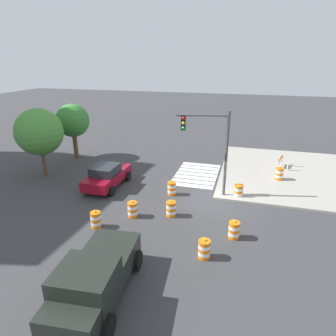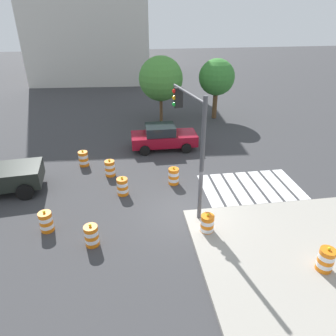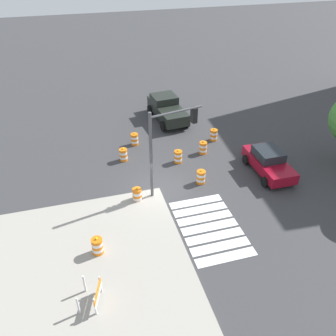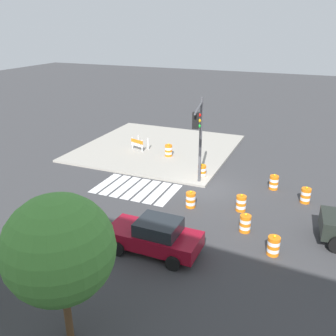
{
  "view_description": "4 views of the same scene",
  "coord_description": "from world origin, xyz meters",
  "px_view_note": "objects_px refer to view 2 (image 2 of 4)",
  "views": [
    {
      "loc": [
        -17.18,
        -1.77,
        8.6
      ],
      "look_at": [
        0.46,
        3.15,
        1.69
      ],
      "focal_mm": 31.38,
      "sensor_mm": 36.0,
      "label": 1
    },
    {
      "loc": [
        -2.43,
        -11.65,
        8.62
      ],
      "look_at": [
        -0.31,
        2.74,
        0.98
      ],
      "focal_mm": 33.38,
      "sensor_mm": 36.0,
      "label": 2
    },
    {
      "loc": [
        16.9,
        -4.24,
        13.41
      ],
      "look_at": [
        -0.24,
        0.63,
        1.38
      ],
      "focal_mm": 37.34,
      "sensor_mm": 36.0,
      "label": 3
    },
    {
      "loc": [
        -6.01,
        20.4,
        9.83
      ],
      "look_at": [
        2.14,
        0.98,
        1.41
      ],
      "focal_mm": 39.06,
      "sensor_mm": 36.0,
      "label": 4
    }
  ],
  "objects_px": {
    "traffic_barrel_median_far": "(92,236)",
    "traffic_barrel_median_near": "(46,222)",
    "traffic_barrel_opposite_curb": "(110,168)",
    "traffic_light_pole": "(191,130)",
    "traffic_barrel_on_sidewalk": "(326,260)",
    "traffic_barrel_near_corner": "(123,186)",
    "traffic_barrel_far_curb": "(174,176)",
    "traffic_barrel_lane_center": "(84,159)",
    "street_tree_streetside_near": "(217,77)",
    "sports_car": "(163,137)",
    "street_tree_streetside_mid": "(161,79)",
    "traffic_barrel_crosswalk_end": "(207,225)"
  },
  "relations": [
    {
      "from": "traffic_barrel_crosswalk_end",
      "to": "traffic_barrel_far_curb",
      "type": "bearing_deg",
      "value": 99.5
    },
    {
      "from": "traffic_barrel_near_corner",
      "to": "traffic_barrel_crosswalk_end",
      "type": "bearing_deg",
      "value": -46.38
    },
    {
      "from": "traffic_light_pole",
      "to": "traffic_barrel_on_sidewalk",
      "type": "bearing_deg",
      "value": -50.52
    },
    {
      "from": "street_tree_streetside_near",
      "to": "street_tree_streetside_mid",
      "type": "distance_m",
      "value": 4.56
    },
    {
      "from": "traffic_barrel_lane_center",
      "to": "sports_car",
      "type": "bearing_deg",
      "value": 20.03
    },
    {
      "from": "traffic_barrel_on_sidewalk",
      "to": "traffic_light_pole",
      "type": "distance_m",
      "value": 7.04
    },
    {
      "from": "traffic_barrel_lane_center",
      "to": "traffic_barrel_on_sidewalk",
      "type": "distance_m",
      "value": 13.6
    },
    {
      "from": "sports_car",
      "to": "traffic_barrel_lane_center",
      "type": "height_order",
      "value": "sports_car"
    },
    {
      "from": "traffic_light_pole",
      "to": "traffic_barrel_opposite_curb",
      "type": "bearing_deg",
      "value": 135.74
    },
    {
      "from": "traffic_barrel_median_far",
      "to": "traffic_barrel_opposite_curb",
      "type": "relative_size",
      "value": 1.0
    },
    {
      "from": "sports_car",
      "to": "traffic_barrel_median_far",
      "type": "bearing_deg",
      "value": -114.32
    },
    {
      "from": "traffic_barrel_median_near",
      "to": "traffic_barrel_on_sidewalk",
      "type": "bearing_deg",
      "value": -20.83
    },
    {
      "from": "traffic_barrel_near_corner",
      "to": "traffic_barrel_far_curb",
      "type": "relative_size",
      "value": 1.0
    },
    {
      "from": "traffic_barrel_median_near",
      "to": "street_tree_streetside_near",
      "type": "xyz_separation_m",
      "value": [
        11.2,
        13.54,
        2.93
      ]
    },
    {
      "from": "traffic_barrel_crosswalk_end",
      "to": "street_tree_streetside_mid",
      "type": "bearing_deg",
      "value": 90.28
    },
    {
      "from": "traffic_barrel_far_curb",
      "to": "traffic_barrel_opposite_curb",
      "type": "height_order",
      "value": "same"
    },
    {
      "from": "traffic_barrel_median_near",
      "to": "traffic_barrel_lane_center",
      "type": "xyz_separation_m",
      "value": [
        1.01,
        6.01,
        0.0
      ]
    },
    {
      "from": "traffic_barrel_median_far",
      "to": "street_tree_streetside_mid",
      "type": "height_order",
      "value": "street_tree_streetside_mid"
    },
    {
      "from": "traffic_barrel_median_far",
      "to": "traffic_barrel_opposite_curb",
      "type": "height_order",
      "value": "same"
    },
    {
      "from": "traffic_barrel_near_corner",
      "to": "traffic_barrel_far_curb",
      "type": "height_order",
      "value": "same"
    },
    {
      "from": "traffic_barrel_near_corner",
      "to": "street_tree_streetside_near",
      "type": "bearing_deg",
      "value": 54.43
    },
    {
      "from": "traffic_barrel_far_curb",
      "to": "traffic_light_pole",
      "type": "height_order",
      "value": "traffic_light_pole"
    },
    {
      "from": "traffic_barrel_median_far",
      "to": "traffic_barrel_median_near",
      "type": "bearing_deg",
      "value": 148.66
    },
    {
      "from": "traffic_barrel_lane_center",
      "to": "street_tree_streetside_near",
      "type": "height_order",
      "value": "street_tree_streetside_near"
    },
    {
      "from": "traffic_barrel_median_far",
      "to": "traffic_barrel_lane_center",
      "type": "height_order",
      "value": "same"
    },
    {
      "from": "traffic_barrel_on_sidewalk",
      "to": "street_tree_streetside_near",
      "type": "distance_m",
      "value": 17.7
    },
    {
      "from": "traffic_barrel_median_far",
      "to": "street_tree_streetside_near",
      "type": "xyz_separation_m",
      "value": [
        9.23,
        14.74,
        2.93
      ]
    },
    {
      "from": "traffic_barrel_lane_center",
      "to": "traffic_barrel_on_sidewalk",
      "type": "relative_size",
      "value": 1.0
    },
    {
      "from": "traffic_barrel_median_near",
      "to": "street_tree_streetside_mid",
      "type": "bearing_deg",
      "value": 63.68
    },
    {
      "from": "sports_car",
      "to": "traffic_barrel_on_sidewalk",
      "type": "relative_size",
      "value": 4.23
    },
    {
      "from": "traffic_barrel_far_curb",
      "to": "street_tree_streetside_mid",
      "type": "bearing_deg",
      "value": 86.39
    },
    {
      "from": "traffic_barrel_median_far",
      "to": "traffic_barrel_opposite_curb",
      "type": "xyz_separation_m",
      "value": [
        0.63,
        5.74,
        0.0
      ]
    },
    {
      "from": "traffic_light_pole",
      "to": "traffic_barrel_lane_center",
      "type": "bearing_deg",
      "value": 136.14
    },
    {
      "from": "traffic_barrel_near_corner",
      "to": "traffic_barrel_far_curb",
      "type": "bearing_deg",
      "value": 14.06
    },
    {
      "from": "traffic_barrel_near_corner",
      "to": "street_tree_streetside_mid",
      "type": "bearing_deg",
      "value": 72.9
    },
    {
      "from": "traffic_barrel_near_corner",
      "to": "traffic_barrel_opposite_curb",
      "type": "distance_m",
      "value": 2.21
    },
    {
      "from": "traffic_barrel_median_far",
      "to": "traffic_light_pole",
      "type": "distance_m",
      "value": 5.96
    },
    {
      "from": "street_tree_streetside_mid",
      "to": "sports_car",
      "type": "bearing_deg",
      "value": -95.96
    },
    {
      "from": "traffic_barrel_near_corner",
      "to": "traffic_barrel_median_far",
      "type": "distance_m",
      "value": 3.85
    },
    {
      "from": "sports_car",
      "to": "traffic_barrel_near_corner",
      "type": "relative_size",
      "value": 4.23
    },
    {
      "from": "sports_car",
      "to": "street_tree_streetside_mid",
      "type": "height_order",
      "value": "street_tree_streetside_mid"
    },
    {
      "from": "sports_car",
      "to": "traffic_barrel_lane_center",
      "type": "distance_m",
      "value": 5.38
    },
    {
      "from": "traffic_barrel_far_curb",
      "to": "traffic_barrel_opposite_curb",
      "type": "distance_m",
      "value": 3.68
    },
    {
      "from": "street_tree_streetside_mid",
      "to": "street_tree_streetside_near",
      "type": "bearing_deg",
      "value": 1.51
    },
    {
      "from": "sports_car",
      "to": "traffic_barrel_far_curb",
      "type": "distance_m",
      "value": 4.75
    },
    {
      "from": "traffic_barrel_lane_center",
      "to": "street_tree_streetside_near",
      "type": "bearing_deg",
      "value": 36.46
    },
    {
      "from": "traffic_barrel_near_corner",
      "to": "street_tree_streetside_near",
      "type": "height_order",
      "value": "street_tree_streetside_near"
    },
    {
      "from": "traffic_barrel_crosswalk_end",
      "to": "traffic_barrel_near_corner",
      "type": "bearing_deg",
      "value": 133.62
    },
    {
      "from": "traffic_barrel_near_corner",
      "to": "traffic_barrel_lane_center",
      "type": "relative_size",
      "value": 1.0
    },
    {
      "from": "sports_car",
      "to": "traffic_barrel_median_far",
      "type": "distance_m",
      "value": 9.93
    }
  ]
}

